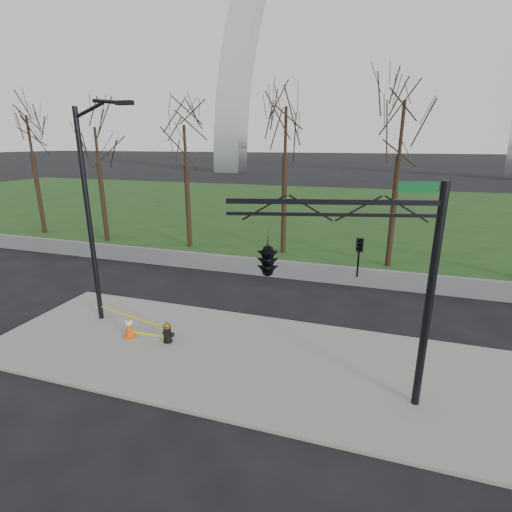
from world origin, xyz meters
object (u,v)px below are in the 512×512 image
(fire_hydrant, at_px, (168,333))
(traffic_signal_mast, at_px, (299,257))
(traffic_cone, at_px, (129,327))
(street_light, at_px, (92,203))

(fire_hydrant, height_order, traffic_signal_mast, traffic_signal_mast)
(fire_hydrant, xyz_separation_m, traffic_signal_mast, (4.87, -1.64, 3.69))
(fire_hydrant, distance_m, traffic_cone, 1.51)
(street_light, bearing_deg, traffic_signal_mast, -17.00)
(fire_hydrant, height_order, traffic_cone, traffic_cone)
(traffic_signal_mast, bearing_deg, traffic_cone, 152.33)
(traffic_cone, xyz_separation_m, street_light, (-1.78, 0.95, 4.20))
(traffic_cone, distance_m, street_light, 4.66)
(fire_hydrant, relative_size, traffic_cone, 0.99)
(fire_hydrant, distance_m, street_light, 5.43)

